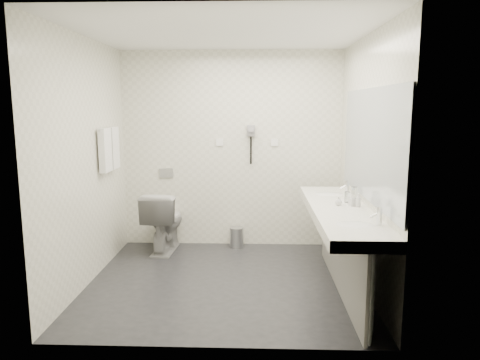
{
  "coord_description": "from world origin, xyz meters",
  "views": [
    {
      "loc": [
        0.31,
        -4.43,
        1.81
      ],
      "look_at": [
        0.15,
        0.15,
        1.05
      ],
      "focal_mm": 33.51,
      "sensor_mm": 36.0,
      "label": 1
    }
  ],
  "objects": [
    {
      "name": "soap_bottle_c",
      "position": [
        1.3,
        -0.18,
        0.92
      ],
      "size": [
        0.06,
        0.06,
        0.13
      ],
      "primitive_type": "imported",
      "rotation": [
        0.0,
        0.0,
        -0.1
      ],
      "color": "beige",
      "rests_on": "vanity_counter"
    },
    {
      "name": "basin_near",
      "position": [
        1.12,
        -0.85,
        0.83
      ],
      "size": [
        0.4,
        0.31,
        0.05
      ],
      "primitive_type": "ellipsoid",
      "color": "white",
      "rests_on": "vanity_counter"
    },
    {
      "name": "basin_far",
      "position": [
        1.12,
        0.45,
        0.83
      ],
      "size": [
        0.4,
        0.31,
        0.05
      ],
      "primitive_type": "ellipsoid",
      "color": "white",
      "rests_on": "vanity_counter"
    },
    {
      "name": "towel_rail",
      "position": [
        -1.35,
        0.55,
        1.55
      ],
      "size": [
        0.02,
        0.62,
        0.02
      ],
      "primitive_type": "cylinder",
      "rotation": [
        1.57,
        0.0,
        0.0
      ],
      "color": "silver",
      "rests_on": "wall_left"
    },
    {
      "name": "wall_front",
      "position": [
        0.0,
        -1.3,
        1.25
      ],
      "size": [
        2.8,
        0.0,
        2.8
      ],
      "primitive_type": "plane",
      "rotation": [
        -1.57,
        0.0,
        0.0
      ],
      "color": "white",
      "rests_on": "floor"
    },
    {
      "name": "dryer_barrel",
      "position": [
        0.25,
        1.2,
        1.53
      ],
      "size": [
        0.08,
        0.14,
        0.08
      ],
      "primitive_type": "cylinder",
      "rotation": [
        1.57,
        0.0,
        0.0
      ],
      "color": "gray",
      "rests_on": "dryer_cradle"
    },
    {
      "name": "wall_right",
      "position": [
        1.4,
        0.0,
        1.25
      ],
      "size": [
        0.0,
        2.6,
        2.6
      ],
      "primitive_type": "plane",
      "rotation": [
        1.57,
        0.0,
        -1.57
      ],
      "color": "white",
      "rests_on": "floor"
    },
    {
      "name": "floor",
      "position": [
        0.0,
        0.0,
        0.0
      ],
      "size": [
        2.8,
        2.8,
        0.0
      ],
      "primitive_type": "plane",
      "color": "#232428",
      "rests_on": "ground"
    },
    {
      "name": "glass_right",
      "position": [
        1.35,
        0.22,
        0.91
      ],
      "size": [
        0.09,
        0.09,
        0.12
      ],
      "primitive_type": "cylinder",
      "rotation": [
        0.0,
        0.0,
        -0.36
      ],
      "color": "silver",
      "rests_on": "vanity_counter"
    },
    {
      "name": "faucet_far",
      "position": [
        1.32,
        0.45,
        0.92
      ],
      "size": [
        0.04,
        0.04,
        0.15
      ],
      "primitive_type": "cylinder",
      "color": "silver",
      "rests_on": "vanity_counter"
    },
    {
      "name": "vanity_post_far",
      "position": [
        1.18,
        0.84,
        0.38
      ],
      "size": [
        0.06,
        0.06,
        0.75
      ],
      "primitive_type": "cylinder",
      "color": "silver",
      "rests_on": "floor"
    },
    {
      "name": "vanity_counter",
      "position": [
        1.12,
        -0.2,
        0.8
      ],
      "size": [
        0.55,
        2.2,
        0.1
      ],
      "primitive_type": "cube",
      "color": "white",
      "rests_on": "floor"
    },
    {
      "name": "wall_back",
      "position": [
        0.0,
        1.3,
        1.25
      ],
      "size": [
        2.8,
        0.0,
        2.8
      ],
      "primitive_type": "plane",
      "rotation": [
        1.57,
        0.0,
        0.0
      ],
      "color": "white",
      "rests_on": "floor"
    },
    {
      "name": "dryer_cradle",
      "position": [
        0.25,
        1.27,
        1.5
      ],
      "size": [
        0.1,
        0.04,
        0.14
      ],
      "primitive_type": "cube",
      "color": "gray",
      "rests_on": "wall_back"
    },
    {
      "name": "soap_bottle_b",
      "position": [
        1.12,
        -0.13,
        0.89
      ],
      "size": [
        0.09,
        0.09,
        0.09
      ],
      "primitive_type": "imported",
      "rotation": [
        0.0,
        0.0,
        -0.52
      ],
      "color": "beige",
      "rests_on": "vanity_counter"
    },
    {
      "name": "vanity_panel",
      "position": [
        1.15,
        -0.2,
        0.38
      ],
      "size": [
        0.03,
        2.15,
        0.75
      ],
      "primitive_type": "cube",
      "color": "gray",
      "rests_on": "floor"
    },
    {
      "name": "switch_plate_b",
      "position": [
        0.55,
        1.29,
        1.35
      ],
      "size": [
        0.09,
        0.02,
        0.09
      ],
      "primitive_type": "cube",
      "color": "white",
      "rests_on": "wall_back"
    },
    {
      "name": "soap_bottle_a",
      "position": [
        1.25,
        -0.15,
        0.91
      ],
      "size": [
        0.07,
        0.07,
        0.11
      ],
      "primitive_type": "imported",
      "rotation": [
        0.0,
        0.0,
        0.51
      ],
      "color": "beige",
      "rests_on": "vanity_counter"
    },
    {
      "name": "toilet",
      "position": [
        -0.84,
        0.99,
        0.38
      ],
      "size": [
        0.48,
        0.78,
        0.76
      ],
      "primitive_type": "imported",
      "rotation": [
        0.0,
        0.0,
        3.07
      ],
      "color": "white",
      "rests_on": "floor"
    },
    {
      "name": "glass_left",
      "position": [
        1.24,
        0.02,
        0.9
      ],
      "size": [
        0.07,
        0.07,
        0.11
      ],
      "primitive_type": "cylinder",
      "rotation": [
        0.0,
        0.0,
        -0.33
      ],
      "color": "silver",
      "rests_on": "vanity_counter"
    },
    {
      "name": "pedal_bin",
      "position": [
        0.07,
        1.15,
        0.12
      ],
      "size": [
        0.19,
        0.19,
        0.25
      ],
      "primitive_type": "cylinder",
      "rotation": [
        0.0,
        0.0,
        0.06
      ],
      "color": "#B2B5BA",
      "rests_on": "floor"
    },
    {
      "name": "towel_far",
      "position": [
        -1.34,
        0.69,
        1.33
      ],
      "size": [
        0.07,
        0.24,
        0.48
      ],
      "primitive_type": "cube",
      "color": "white",
      "rests_on": "towel_rail"
    },
    {
      "name": "towel_near",
      "position": [
        -1.34,
        0.41,
        1.33
      ],
      "size": [
        0.07,
        0.24,
        0.48
      ],
      "primitive_type": "cube",
      "color": "white",
      "rests_on": "towel_rail"
    },
    {
      "name": "dryer_cord",
      "position": [
        0.25,
        1.26,
        1.25
      ],
      "size": [
        0.02,
        0.02,
        0.35
      ],
      "primitive_type": "cylinder",
      "color": "black",
      "rests_on": "dryer_cradle"
    },
    {
      "name": "faucet_near",
      "position": [
        1.32,
        -0.85,
        0.92
      ],
      "size": [
        0.04,
        0.04,
        0.15
      ],
      "primitive_type": "cylinder",
      "color": "silver",
      "rests_on": "vanity_counter"
    },
    {
      "name": "switch_plate_a",
      "position": [
        -0.15,
        1.29,
        1.35
      ],
      "size": [
        0.09,
        0.02,
        0.09
      ],
      "primitive_type": "cube",
      "color": "white",
      "rests_on": "wall_back"
    },
    {
      "name": "vanity_post_near",
      "position": [
        1.18,
        -1.24,
        0.38
      ],
      "size": [
        0.06,
        0.06,
        0.75
      ],
      "primitive_type": "cylinder",
      "color": "silver",
      "rests_on": "floor"
    },
    {
      "name": "mirror",
      "position": [
        1.39,
        -0.2,
        1.45
      ],
      "size": [
        0.02,
        2.2,
        1.05
      ],
      "primitive_type": "cube",
      "color": "#B2BCC6",
      "rests_on": "wall_right"
    },
    {
      "name": "flush_plate",
      "position": [
        -0.85,
        1.29,
        0.95
      ],
      "size": [
        0.18,
        0.02,
        0.12
      ],
      "primitive_type": "cube",
      "color": "#B2B5BA",
      "rests_on": "wall_back"
    },
    {
      "name": "ceiling",
      "position": [
        0.0,
        0.0,
        2.5
      ],
      "size": [
        2.8,
        2.8,
        0.0
      ],
      "primitive_type": "plane",
      "rotation": [
        3.14,
        0.0,
        0.0
      ],
      "color": "white",
      "rests_on": "wall_back"
    },
    {
      "name": "wall_left",
      "position": [
        -1.4,
        0.0,
        1.25
      ],
      "size": [
        0.0,
        2.6,
        2.6
      ],
      "primitive_type": "plane",
      "rotation": [
        1.57,
        0.0,
        1.57
      ],
      "color": "white",
      "rests_on": "floor"
    },
    {
      "name": "bin_lid",
      "position": [
        0.07,
        1.15,
        0.26
      ],
      "size": [
        0.18,
        0.18,
        0.02
      ],
      "primitive_type": "cylinder",
      "color": "#B2B5BA",
      "rests_on": "pedal_bin"
    }
  ]
}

